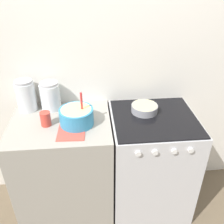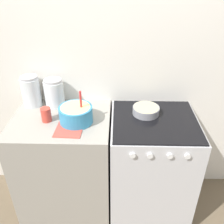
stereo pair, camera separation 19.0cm
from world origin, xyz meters
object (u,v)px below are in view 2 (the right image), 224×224
object	(u,v)px
baking_pan	(146,110)
tin_can	(46,115)
stove	(150,165)
storage_jar_left	(31,93)
mixing_bowl	(76,113)
storage_jar_middle	(54,94)

from	to	relation	value
baking_pan	tin_can	size ratio (longest dim) A/B	1.93
stove	storage_jar_left	world-z (taller)	storage_jar_left
mixing_bowl	storage_jar_left	xyz separation A→B (m)	(-0.40, 0.25, 0.04)
mixing_bowl	tin_can	distance (m)	0.23
mixing_bowl	storage_jar_middle	size ratio (longest dim) A/B	1.11
storage_jar_left	storage_jar_middle	xyz separation A→B (m)	(0.19, 0.00, -0.01)
mixing_bowl	storage_jar_left	size ratio (longest dim) A/B	1.01
tin_can	mixing_bowl	bearing A→B (deg)	-1.73
tin_can	storage_jar_middle	bearing A→B (deg)	87.03
tin_can	baking_pan	bearing A→B (deg)	9.15
stove	storage_jar_middle	xyz separation A→B (m)	(-0.81, 0.21, 0.57)
baking_pan	storage_jar_middle	world-z (taller)	storage_jar_middle
storage_jar_left	storage_jar_middle	distance (m)	0.19
baking_pan	storage_jar_middle	size ratio (longest dim) A/B	0.91
mixing_bowl	baking_pan	bearing A→B (deg)	13.61
baking_pan	storage_jar_middle	xyz separation A→B (m)	(-0.74, 0.12, 0.07)
storage_jar_middle	tin_can	size ratio (longest dim) A/B	2.13
stove	storage_jar_left	xyz separation A→B (m)	(-1.00, 0.21, 0.58)
storage_jar_left	stove	bearing A→B (deg)	-11.98
storage_jar_middle	mixing_bowl	bearing A→B (deg)	-49.71
baking_pan	storage_jar_left	xyz separation A→B (m)	(-0.93, 0.12, 0.08)
mixing_bowl	baking_pan	distance (m)	0.55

